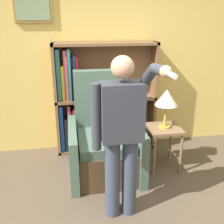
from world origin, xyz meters
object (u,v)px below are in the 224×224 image
(bookcase, at_px, (92,101))
(person_standing, at_px, (122,132))
(side_table, at_px, (164,135))
(table_lamp, at_px, (167,99))
(armchair, at_px, (104,144))

(bookcase, bearing_deg, person_standing, -84.59)
(bookcase, distance_m, side_table, 1.16)
(table_lamp, bearing_deg, armchair, 176.30)
(person_standing, height_order, side_table, person_standing)
(table_lamp, bearing_deg, side_table, 33.69)
(armchair, relative_size, table_lamp, 2.55)
(side_table, bearing_deg, table_lamp, -146.31)
(side_table, distance_m, table_lamp, 0.50)
(bookcase, relative_size, armchair, 1.24)
(bookcase, bearing_deg, armchair, -82.40)
(armchair, bearing_deg, bookcase, 97.60)
(armchair, relative_size, person_standing, 0.79)
(armchair, distance_m, side_table, 0.80)
(table_lamp, bearing_deg, person_standing, -132.60)
(side_table, bearing_deg, bookcase, 141.62)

